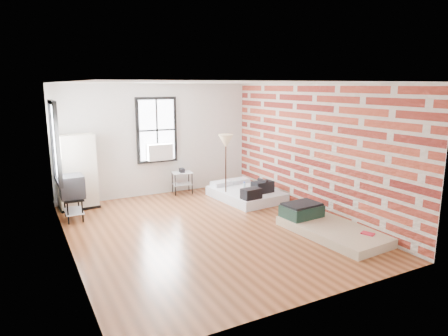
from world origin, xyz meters
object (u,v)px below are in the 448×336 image
tv_stand (72,188)px  floor_lamp (226,144)px  mattress_main (246,193)px  mattress_bare (326,226)px  wardrobe (77,172)px  side_table (182,177)px

tv_stand → floor_lamp: bearing=-4.6°
mattress_main → mattress_bare: 2.65m
mattress_main → floor_lamp: (-0.53, 0.09, 1.23)m
wardrobe → floor_lamp: bearing=-20.9°
mattress_bare → wardrobe: 5.51m
mattress_main → floor_lamp: bearing=165.1°
floor_lamp → tv_stand: size_ratio=1.72×
mattress_bare → wardrobe: bearing=131.7°
wardrobe → floor_lamp: 3.44m
mattress_bare → side_table: (-1.36, 3.88, 0.31)m
side_table → wardrobe: bearing=-178.4°
mattress_main → tv_stand: bearing=168.9°
wardrobe → side_table: size_ratio=2.55×
wardrobe → floor_lamp: size_ratio=1.04×
mattress_main → side_table: 1.74m
mattress_main → floor_lamp: floor_lamp is taller
side_table → floor_lamp: floor_lamp is taller
mattress_main → mattress_bare: (0.16, -2.65, -0.02)m
side_table → tv_stand: 2.90m
floor_lamp → tv_stand: bearing=175.0°
mattress_bare → floor_lamp: (-0.69, 2.74, 1.25)m
mattress_bare → side_table: side_table is taller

